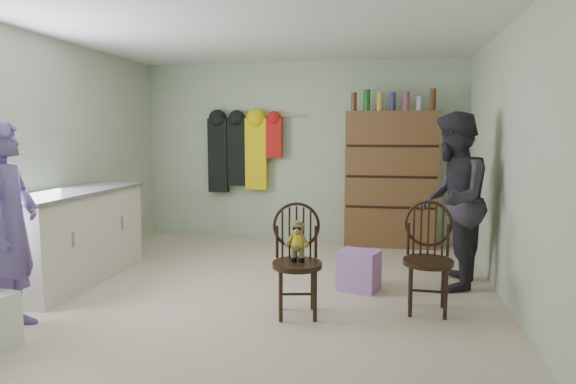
% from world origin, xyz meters
% --- Properties ---
extents(ground_plane, '(5.00, 5.00, 0.00)m').
position_xyz_m(ground_plane, '(0.00, 0.00, 0.00)').
color(ground_plane, beige).
rests_on(ground_plane, ground).
extents(room_walls, '(5.00, 5.00, 5.00)m').
position_xyz_m(room_walls, '(0.00, 0.53, 1.58)').
color(room_walls, beige).
rests_on(room_walls, ground).
extents(counter, '(0.64, 1.86, 0.94)m').
position_xyz_m(counter, '(-1.95, 0.00, 0.47)').
color(counter, silver).
rests_on(counter, ground).
extents(chair_front, '(0.49, 0.49, 0.94)m').
position_xyz_m(chair_front, '(0.46, -0.51, 0.53)').
color(chair_front, black).
rests_on(chair_front, ground).
extents(chair_far, '(0.43, 0.43, 0.94)m').
position_xyz_m(chair_far, '(1.55, -0.22, 0.50)').
color(chair_far, black).
rests_on(chair_far, ground).
extents(striped_bag, '(0.44, 0.38, 0.39)m').
position_xyz_m(striped_bag, '(0.94, 0.25, 0.19)').
color(striped_bag, pink).
rests_on(striped_bag, ground).
extents(person_left, '(0.53, 0.67, 1.62)m').
position_xyz_m(person_left, '(-1.62, -1.28, 0.81)').
color(person_left, '#655297').
rests_on(person_left, ground).
extents(person_right, '(0.80, 0.95, 1.72)m').
position_xyz_m(person_right, '(1.82, 0.52, 0.86)').
color(person_right, '#2D2B33').
rests_on(person_right, ground).
extents(dresser, '(1.20, 0.39, 2.08)m').
position_xyz_m(dresser, '(1.25, 2.30, 0.91)').
color(dresser, brown).
rests_on(dresser, ground).
extents(coat_rack, '(1.42, 0.12, 1.09)m').
position_xyz_m(coat_rack, '(-0.83, 2.38, 1.25)').
color(coat_rack, '#99999E').
rests_on(coat_rack, ground).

